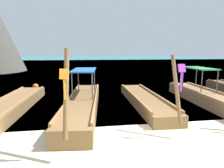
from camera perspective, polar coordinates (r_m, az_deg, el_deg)
ground at (r=5.61m, az=5.72°, el=-18.16°), size 120.00×120.00×0.00m
sea_water at (r=66.39m, az=-7.62°, el=7.27°), size 120.00×120.00×0.00m
longtail_boat_red_ribbon at (r=9.36m, az=-28.18°, el=-6.10°), size 1.51×7.40×2.80m
longtail_boat_orange_ribbon at (r=8.58m, az=-8.70°, el=-5.83°), size 1.95×7.58×2.71m
longtail_boat_violet_ribbon at (r=9.61m, az=9.70°, el=-4.77°), size 1.39×6.99×2.52m
longtail_boat_turquoise_ribbon at (r=10.76m, az=26.50°, el=-3.58°), size 1.42×6.78×2.78m
mooring_buoy_near at (r=14.43m, az=-21.99°, el=-0.69°), size 0.40×0.40×0.40m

